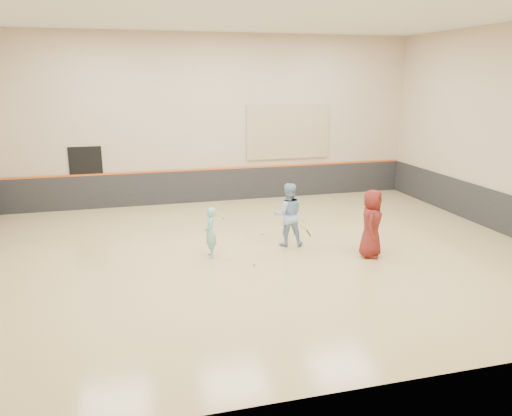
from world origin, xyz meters
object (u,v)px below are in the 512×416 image
object	(u,v)px
young_man	(371,223)
spare_racket	(217,216)
instructor	(288,215)
girl	(210,232)

from	to	relation	value
young_man	spare_racket	bearing A→B (deg)	66.41
instructor	spare_racket	xyz separation A→B (m)	(-1.35, 3.27, -0.83)
instructor	spare_racket	distance (m)	3.63
girl	instructor	bearing A→B (deg)	107.34
instructor	spare_racket	bearing A→B (deg)	-57.67
girl	spare_racket	bearing A→B (deg)	174.82
instructor	young_man	world-z (taller)	young_man
instructor	young_man	bearing A→B (deg)	151.73
young_man	instructor	bearing A→B (deg)	84.43
young_man	spare_racket	xyz separation A→B (m)	(-3.13, 4.66, -0.83)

